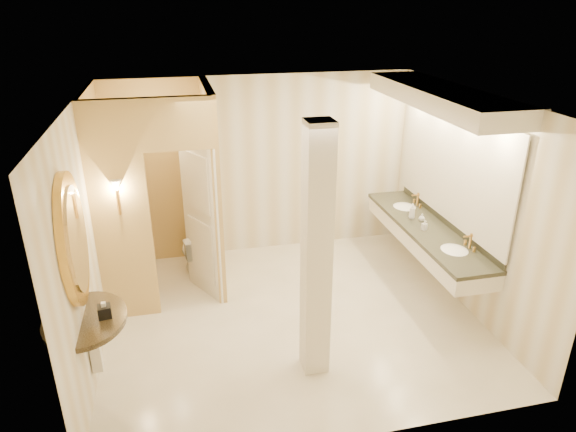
{
  "coord_description": "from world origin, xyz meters",
  "views": [
    {
      "loc": [
        -1.25,
        -5.27,
        3.71
      ],
      "look_at": [
        -0.0,
        0.2,
        1.29
      ],
      "focal_mm": 32.0,
      "sensor_mm": 36.0,
      "label": 1
    }
  ],
  "objects": [
    {
      "name": "wall_right",
      "position": [
        2.25,
        0.0,
        1.35
      ],
      "size": [
        0.02,
        4.0,
        2.7
      ],
      "primitive_type": "cube",
      "color": "silver",
      "rests_on": "floor"
    },
    {
      "name": "soap_bottle_c",
      "position": [
        1.86,
        0.69,
        0.98
      ],
      "size": [
        0.1,
        0.1,
        0.21
      ],
      "primitive_type": "imported",
      "rotation": [
        0.0,
        0.0,
        -0.26
      ],
      "color": "#C6B28C",
      "rests_on": "vanity"
    },
    {
      "name": "toilet",
      "position": [
        -1.1,
        1.38,
        0.34
      ],
      "size": [
        0.49,
        0.72,
        0.68
      ],
      "primitive_type": "imported",
      "rotation": [
        0.0,
        0.0,
        3.31
      ],
      "color": "white",
      "rests_on": "floor"
    },
    {
      "name": "floor",
      "position": [
        0.0,
        0.0,
        0.0
      ],
      "size": [
        4.5,
        4.5,
        0.0
      ],
      "primitive_type": "plane",
      "color": "white",
      "rests_on": "ground"
    },
    {
      "name": "toilet_closet",
      "position": [
        -1.13,
        0.97,
        1.39
      ],
      "size": [
        1.5,
        1.55,
        2.7
      ],
      "color": "#E8CB79",
      "rests_on": "floor"
    },
    {
      "name": "tissue_box",
      "position": [
        -2.04,
        -0.85,
        0.93
      ],
      "size": [
        0.13,
        0.13,
        0.12
      ],
      "primitive_type": "cube",
      "rotation": [
        0.0,
        0.0,
        0.13
      ],
      "color": "black",
      "rests_on": "console_shelf"
    },
    {
      "name": "soap_bottle_b",
      "position": [
        1.96,
        0.58,
        0.93
      ],
      "size": [
        0.1,
        0.1,
        0.1
      ],
      "primitive_type": "imported",
      "rotation": [
        0.0,
        0.0,
        0.22
      ],
      "color": "silver",
      "rests_on": "vanity"
    },
    {
      "name": "vanity",
      "position": [
        1.98,
        0.4,
        1.63
      ],
      "size": [
        0.75,
        2.83,
        2.09
      ],
      "color": "silver",
      "rests_on": "floor"
    },
    {
      "name": "ceiling",
      "position": [
        0.0,
        0.0,
        2.7
      ],
      "size": [
        4.5,
        4.5,
        0.0
      ],
      "primitive_type": "plane",
      "rotation": [
        3.14,
        0.0,
        0.0
      ],
      "color": "silver",
      "rests_on": "wall_back"
    },
    {
      "name": "wall_front",
      "position": [
        0.0,
        -2.0,
        1.35
      ],
      "size": [
        4.5,
        0.02,
        2.7
      ],
      "primitive_type": "cube",
      "color": "silver",
      "rests_on": "floor"
    },
    {
      "name": "wall_back",
      "position": [
        0.0,
        2.0,
        1.35
      ],
      "size": [
        4.5,
        0.02,
        2.7
      ],
      "primitive_type": "cube",
      "color": "silver",
      "rests_on": "floor"
    },
    {
      "name": "wall_left",
      "position": [
        -2.25,
        0.0,
        1.35
      ],
      "size": [
        0.02,
        4.0,
        2.7
      ],
      "primitive_type": "cube",
      "color": "silver",
      "rests_on": "floor"
    },
    {
      "name": "pillar",
      "position": [
        0.02,
        -0.95,
        1.35
      ],
      "size": [
        0.26,
        0.26,
        2.7
      ],
      "primitive_type": "cube",
      "color": "silver",
      "rests_on": "floor"
    },
    {
      "name": "soap_bottle_a",
      "position": [
        1.86,
        0.31,
        0.94
      ],
      "size": [
        0.08,
        0.08,
        0.13
      ],
      "primitive_type": "imported",
      "rotation": [
        0.0,
        0.0,
        0.33
      ],
      "color": "beige",
      "rests_on": "vanity"
    },
    {
      "name": "wall_sconce",
      "position": [
        -1.93,
        0.43,
        1.73
      ],
      "size": [
        0.14,
        0.14,
        0.42
      ],
      "color": "#C28D3E",
      "rests_on": "toilet_closet"
    },
    {
      "name": "console_shelf",
      "position": [
        -2.21,
        -0.82,
        1.34
      ],
      "size": [
        0.97,
        0.97,
        1.93
      ],
      "color": "black",
      "rests_on": "floor"
    }
  ]
}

